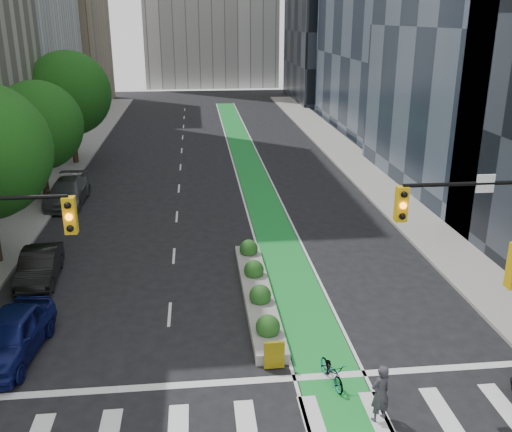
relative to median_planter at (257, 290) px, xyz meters
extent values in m
plane|color=black|center=(-1.20, -7.04, -0.37)|extent=(160.00, 160.00, 0.00)
cube|color=gray|center=(-13.00, 17.96, -0.30)|extent=(3.60, 90.00, 0.15)
cube|color=gray|center=(10.60, 17.96, -0.30)|extent=(3.60, 90.00, 0.15)
cube|color=#198C31|center=(1.80, 22.96, -0.37)|extent=(2.20, 70.00, 0.01)
cube|color=tan|center=(-21.20, 58.96, 12.63)|extent=(14.00, 16.00, 26.00)
cylinder|color=black|center=(-12.20, 14.96, 1.87)|extent=(0.44, 0.44, 4.48)
sphere|color=#104C11|center=(-12.20, 14.96, 4.59)|extent=(5.60, 5.60, 5.60)
cylinder|color=black|center=(-12.20, 24.96, 2.20)|extent=(0.44, 0.44, 5.15)
sphere|color=#104C11|center=(-12.20, 24.96, 5.33)|extent=(6.60, 6.60, 6.60)
cube|color=gold|center=(-5.90, -6.54, 5.88)|extent=(0.34, 0.28, 1.05)
sphere|color=orange|center=(-5.90, -6.70, 5.88)|extent=(0.20, 0.20, 0.20)
cylinder|color=black|center=(6.25, -6.54, 6.43)|extent=(5.50, 0.12, 0.12)
cube|color=gold|center=(3.50, -6.54, 5.88)|extent=(0.34, 0.28, 1.05)
sphere|color=orange|center=(3.50, -6.70, 5.88)|extent=(0.20, 0.20, 0.20)
cube|color=white|center=(5.97, -6.57, 6.43)|extent=(0.55, 0.04, 0.55)
cube|color=gray|center=(0.00, -0.04, -0.17)|extent=(1.20, 10.00, 0.40)
cube|color=yellow|center=(0.00, -5.24, 0.18)|extent=(0.70, 0.12, 1.00)
sphere|color=#194C19|center=(0.00, -3.54, 0.28)|extent=(0.90, 0.90, 0.90)
sphere|color=#194C19|center=(0.00, -1.04, 0.28)|extent=(0.90, 0.90, 0.90)
sphere|color=#194C19|center=(0.00, 1.46, 0.28)|extent=(0.90, 0.90, 0.90)
sphere|color=#194C19|center=(0.00, 3.96, 0.28)|extent=(0.90, 0.90, 0.90)
imported|color=gray|center=(1.78, -6.21, 0.08)|extent=(0.90, 1.78, 0.89)
imported|color=#35303A|center=(2.75, -8.15, 0.57)|extent=(0.81, 0.68, 1.88)
imported|color=#0D134E|center=(-9.10, -3.48, 0.45)|extent=(2.45, 5.01, 1.65)
imported|color=black|center=(-9.63, 2.67, 0.36)|extent=(1.83, 4.51, 1.46)
imported|color=#505254|center=(-10.70, 14.23, 0.42)|extent=(2.28, 5.48, 1.58)
camera|label=1|loc=(-2.39, -21.76, 11.03)|focal=40.00mm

